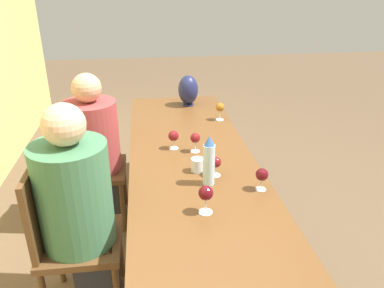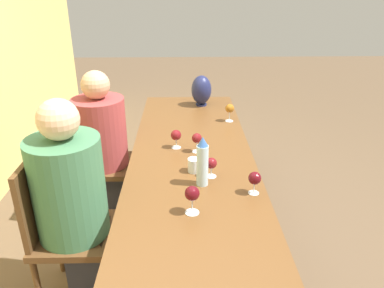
# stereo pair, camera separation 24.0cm
# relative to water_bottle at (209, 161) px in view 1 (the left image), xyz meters

# --- Properties ---
(ground_plane) EXTENTS (14.00, 14.00, 0.00)m
(ground_plane) POSITION_rel_water_bottle_xyz_m (0.29, 0.05, -0.87)
(ground_plane) COLOR brown
(dining_table) EXTENTS (2.78, 0.81, 0.73)m
(dining_table) POSITION_rel_water_bottle_xyz_m (0.29, 0.05, -0.21)
(dining_table) COLOR brown
(dining_table) RESTS_ON ground_plane
(water_bottle) EXTENTS (0.07, 0.07, 0.29)m
(water_bottle) POSITION_rel_water_bottle_xyz_m (0.00, 0.00, 0.00)
(water_bottle) COLOR silver
(water_bottle) RESTS_ON dining_table
(water_tumbler) EXTENTS (0.08, 0.08, 0.09)m
(water_tumbler) POSITION_rel_water_bottle_xyz_m (0.15, 0.04, -0.10)
(water_tumbler) COLOR silver
(water_tumbler) RESTS_ON dining_table
(vase) EXTENTS (0.18, 0.18, 0.28)m
(vase) POSITION_rel_water_bottle_xyz_m (1.42, -0.06, 0.00)
(vase) COLOR #1E234C
(vase) RESTS_ON dining_table
(wine_glass_0) EXTENTS (0.08, 0.08, 0.15)m
(wine_glass_0) POSITION_rel_water_bottle_xyz_m (-0.28, 0.06, -0.03)
(wine_glass_0) COLOR silver
(wine_glass_0) RESTS_ON dining_table
(wine_glass_1) EXTENTS (0.07, 0.07, 0.15)m
(wine_glass_1) POSITION_rel_water_bottle_xyz_m (1.01, -0.27, -0.04)
(wine_glass_1) COLOR silver
(wine_glass_1) RESTS_ON dining_table
(wine_glass_2) EXTENTS (0.07, 0.07, 0.13)m
(wine_glass_2) POSITION_rel_water_bottle_xyz_m (0.50, 0.16, -0.05)
(wine_glass_2) COLOR silver
(wine_glass_2) RESTS_ON dining_table
(wine_glass_3) EXTENTS (0.07, 0.07, 0.13)m
(wine_glass_3) POSITION_rel_water_bottle_xyz_m (-0.10, -0.28, -0.05)
(wine_glass_3) COLOR silver
(wine_glass_3) RESTS_ON dining_table
(wine_glass_4) EXTENTS (0.07, 0.07, 0.13)m
(wine_glass_4) POSITION_rel_water_bottle_xyz_m (0.43, 0.02, -0.05)
(wine_glass_4) COLOR silver
(wine_glass_4) RESTS_ON dining_table
(wine_glass_5) EXTENTS (0.07, 0.07, 0.12)m
(wine_glass_5) POSITION_rel_water_bottle_xyz_m (0.09, -0.06, -0.06)
(wine_glass_5) COLOR silver
(wine_glass_5) RESTS_ON dining_table
(chair_near) EXTENTS (0.44, 0.44, 0.92)m
(chair_near) POSITION_rel_water_bottle_xyz_m (-0.07, 0.81, -0.37)
(chair_near) COLOR brown
(chair_near) RESTS_ON ground_plane
(chair_far) EXTENTS (0.44, 0.44, 0.92)m
(chair_far) POSITION_rel_water_bottle_xyz_m (0.79, 0.81, -0.37)
(chair_far) COLOR brown
(chair_far) RESTS_ON ground_plane
(person_near) EXTENTS (0.40, 0.40, 1.26)m
(person_near) POSITION_rel_water_bottle_xyz_m (-0.07, 0.72, -0.20)
(person_near) COLOR #2D2D38
(person_near) RESTS_ON ground_plane
(person_far) EXTENTS (0.39, 0.39, 1.20)m
(person_far) POSITION_rel_water_bottle_xyz_m (0.79, 0.72, -0.24)
(person_far) COLOR #2D2D38
(person_far) RESTS_ON ground_plane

